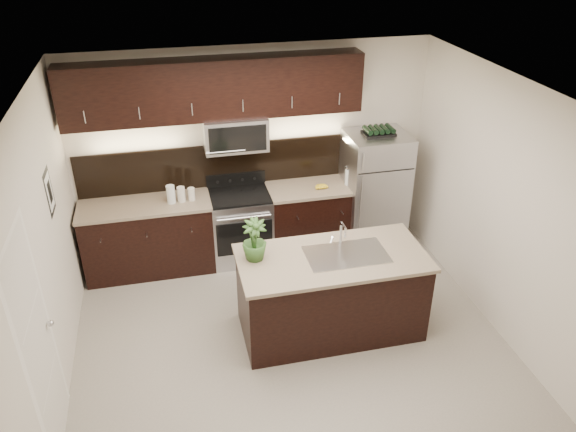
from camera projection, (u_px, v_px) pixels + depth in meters
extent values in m
plane|color=gray|center=(290.00, 337.00, 6.08)|extent=(4.50, 4.50, 0.00)
cube|color=beige|center=(254.00, 152.00, 7.13)|extent=(4.50, 0.02, 2.70)
cube|color=beige|center=(359.00, 379.00, 3.73)|extent=(4.50, 0.02, 2.70)
cube|color=beige|center=(44.00, 259.00, 4.98)|extent=(0.02, 4.00, 2.70)
cube|color=beige|center=(499.00, 205.00, 5.87)|extent=(0.02, 4.00, 2.70)
cube|color=white|center=(290.00, 93.00, 4.77)|extent=(4.50, 4.00, 0.02)
cube|color=beige|center=(41.00, 348.00, 4.47)|extent=(0.04, 0.80, 2.02)
sphere|color=silver|center=(50.00, 323.00, 4.75)|extent=(0.06, 0.06, 0.06)
cube|color=black|center=(50.00, 192.00, 5.48)|extent=(0.01, 0.32, 0.46)
cube|color=white|center=(50.00, 192.00, 5.48)|extent=(0.00, 0.24, 0.36)
cube|color=black|center=(149.00, 238.00, 7.02)|extent=(1.57, 0.62, 0.90)
cube|color=black|center=(312.00, 219.00, 7.45)|extent=(1.16, 0.62, 0.90)
cube|color=#B2B2B7|center=(241.00, 228.00, 7.25)|extent=(0.76, 0.62, 0.90)
cube|color=black|center=(239.00, 196.00, 7.03)|extent=(0.76, 0.60, 0.03)
cube|color=tan|center=(144.00, 205.00, 6.80)|extent=(1.59, 0.65, 0.04)
cube|color=tan|center=(313.00, 187.00, 7.22)|extent=(1.18, 0.65, 0.04)
cube|color=black|center=(219.00, 165.00, 7.09)|extent=(3.49, 0.02, 0.56)
cube|color=#B2B2B7|center=(235.00, 133.00, 6.74)|extent=(0.76, 0.40, 0.40)
cube|color=black|center=(215.00, 89.00, 6.46)|extent=(3.49, 0.33, 0.70)
cube|color=black|center=(331.00, 295.00, 6.00)|extent=(1.90, 0.90, 0.90)
cube|color=tan|center=(332.00, 258.00, 5.78)|extent=(1.96, 0.96, 0.04)
cube|color=silver|center=(346.00, 254.00, 5.79)|extent=(0.84, 0.50, 0.01)
cylinder|color=silver|center=(341.00, 235.00, 5.92)|extent=(0.03, 0.03, 0.24)
cylinder|color=silver|center=(343.00, 225.00, 5.78)|extent=(0.02, 0.14, 0.02)
cylinder|color=silver|center=(345.00, 233.00, 5.75)|extent=(0.02, 0.02, 0.10)
cube|color=#B2B2B7|center=(374.00, 192.00, 7.39)|extent=(0.77, 0.69, 1.59)
cube|color=black|center=(379.00, 133.00, 6.99)|extent=(0.39, 0.24, 0.03)
cylinder|color=black|center=(368.00, 131.00, 6.94)|extent=(0.07, 0.23, 0.07)
cylinder|color=black|center=(373.00, 130.00, 6.95)|extent=(0.07, 0.23, 0.07)
cylinder|color=black|center=(379.00, 130.00, 6.97)|extent=(0.07, 0.23, 0.07)
cylinder|color=black|center=(385.00, 129.00, 6.98)|extent=(0.07, 0.23, 0.07)
cylinder|color=black|center=(390.00, 129.00, 7.00)|extent=(0.07, 0.23, 0.07)
imported|color=#2C4F1F|center=(254.00, 240.00, 5.62)|extent=(0.27, 0.27, 0.45)
cylinder|color=silver|center=(171.00, 194.00, 6.75)|extent=(0.10, 0.10, 0.23)
cylinder|color=beige|center=(181.00, 194.00, 6.79)|extent=(0.09, 0.09, 0.19)
cylinder|color=beige|center=(191.00, 194.00, 6.83)|extent=(0.08, 0.08, 0.16)
cylinder|color=silver|center=(349.00, 177.00, 7.20)|extent=(0.11, 0.11, 0.22)
cylinder|color=silver|center=(349.00, 168.00, 7.14)|extent=(0.11, 0.11, 0.02)
cylinder|color=silver|center=(350.00, 164.00, 7.12)|extent=(0.01, 0.01, 0.09)
ellipsoid|color=gold|center=(317.00, 187.00, 7.13)|extent=(0.18, 0.14, 0.05)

